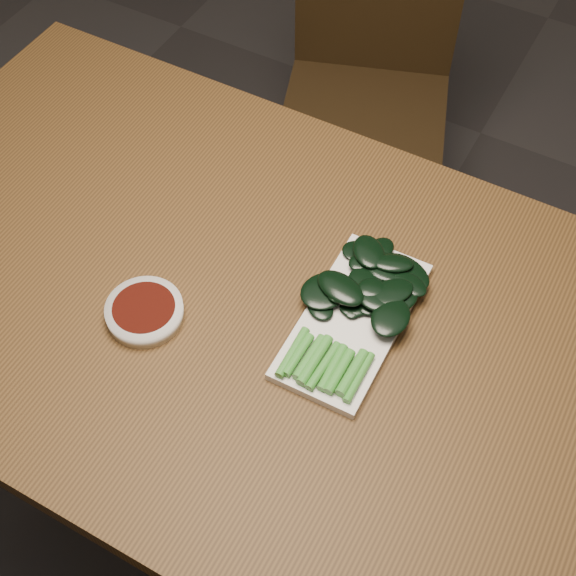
{
  "coord_description": "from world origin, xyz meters",
  "views": [
    {
      "loc": [
        0.37,
        -0.58,
        1.73
      ],
      "look_at": [
        0.03,
        0.04,
        0.76
      ],
      "focal_mm": 50.0,
      "sensor_mm": 36.0,
      "label": 1
    }
  ],
  "objects_px": {
    "table": "(261,330)",
    "chair_far": "(368,80)",
    "sauce_bowl": "(145,312)",
    "serving_plate": "(353,320)",
    "gai_lan": "(362,300)"
  },
  "relations": [
    {
      "from": "sauce_bowl",
      "to": "serving_plate",
      "type": "height_order",
      "value": "sauce_bowl"
    },
    {
      "from": "table",
      "to": "chair_far",
      "type": "xyz_separation_m",
      "value": [
        -0.2,
        0.84,
        -0.19
      ]
    },
    {
      "from": "chair_far",
      "to": "serving_plate",
      "type": "relative_size",
      "value": 3.09
    },
    {
      "from": "chair_far",
      "to": "serving_plate",
      "type": "bearing_deg",
      "value": -86.87
    },
    {
      "from": "sauce_bowl",
      "to": "serving_plate",
      "type": "relative_size",
      "value": 0.4
    },
    {
      "from": "table",
      "to": "serving_plate",
      "type": "xyz_separation_m",
      "value": [
        0.14,
        0.04,
        0.08
      ]
    },
    {
      "from": "chair_far",
      "to": "sauce_bowl",
      "type": "relative_size",
      "value": 7.8
    },
    {
      "from": "chair_far",
      "to": "sauce_bowl",
      "type": "bearing_deg",
      "value": -105.68
    },
    {
      "from": "table",
      "to": "gai_lan",
      "type": "xyz_separation_m",
      "value": [
        0.14,
        0.06,
        0.1
      ]
    },
    {
      "from": "table",
      "to": "gai_lan",
      "type": "relative_size",
      "value": 4.7
    },
    {
      "from": "table",
      "to": "chair_far",
      "type": "height_order",
      "value": "chair_far"
    },
    {
      "from": "serving_plate",
      "to": "sauce_bowl",
      "type": "bearing_deg",
      "value": -153.22
    },
    {
      "from": "chair_far",
      "to": "gai_lan",
      "type": "height_order",
      "value": "chair_far"
    },
    {
      "from": "table",
      "to": "serving_plate",
      "type": "height_order",
      "value": "serving_plate"
    },
    {
      "from": "serving_plate",
      "to": "gai_lan",
      "type": "xyz_separation_m",
      "value": [
        0.0,
        0.03,
        0.02
      ]
    }
  ]
}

